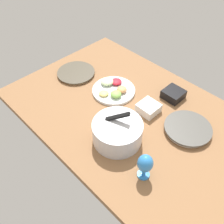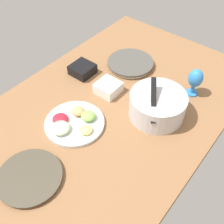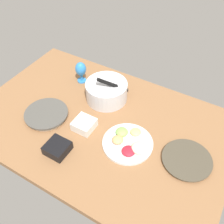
# 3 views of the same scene
# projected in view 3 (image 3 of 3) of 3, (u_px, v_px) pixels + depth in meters

# --- Properties ---
(ground_plane) EXTENTS (1.60, 1.04, 0.04)m
(ground_plane) POSITION_uv_depth(u_px,v_px,m) (100.00, 124.00, 1.61)
(ground_plane) COLOR #8C603D
(dinner_plate_left) EXTENTS (0.28, 0.28, 0.03)m
(dinner_plate_left) POSITION_uv_depth(u_px,v_px,m) (46.00, 114.00, 1.62)
(dinner_plate_left) COLOR silver
(dinner_plate_left) RESTS_ON ground_plane
(dinner_plate_right) EXTENTS (0.27, 0.27, 0.02)m
(dinner_plate_right) POSITION_uv_depth(u_px,v_px,m) (186.00, 160.00, 1.38)
(dinner_plate_right) COLOR beige
(dinner_plate_right) RESTS_ON ground_plane
(mixing_bowl) EXTENTS (0.28, 0.28, 0.20)m
(mixing_bowl) POSITION_uv_depth(u_px,v_px,m) (107.00, 91.00, 1.70)
(mixing_bowl) COLOR silver
(mixing_bowl) RESTS_ON ground_plane
(fruit_platter) EXTENTS (0.29, 0.29, 0.05)m
(fruit_platter) POSITION_uv_depth(u_px,v_px,m) (128.00, 143.00, 1.46)
(fruit_platter) COLOR silver
(fruit_platter) RESTS_ON ground_plane
(hurricane_glass_blue) EXTENTS (0.08, 0.08, 0.16)m
(hurricane_glass_blue) POSITION_uv_depth(u_px,v_px,m) (81.00, 70.00, 1.80)
(hurricane_glass_blue) COLOR #3183D5
(hurricane_glass_blue) RESTS_ON ground_plane
(square_bowl_black) EXTENTS (0.12, 0.12, 0.06)m
(square_bowl_black) POSITION_uv_depth(u_px,v_px,m) (57.00, 148.00, 1.42)
(square_bowl_black) COLOR black
(square_bowl_black) RESTS_ON ground_plane
(square_bowl_white) EXTENTS (0.12, 0.12, 0.06)m
(square_bowl_white) POSITION_uv_depth(u_px,v_px,m) (84.00, 124.00, 1.54)
(square_bowl_white) COLOR white
(square_bowl_white) RESTS_ON ground_plane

